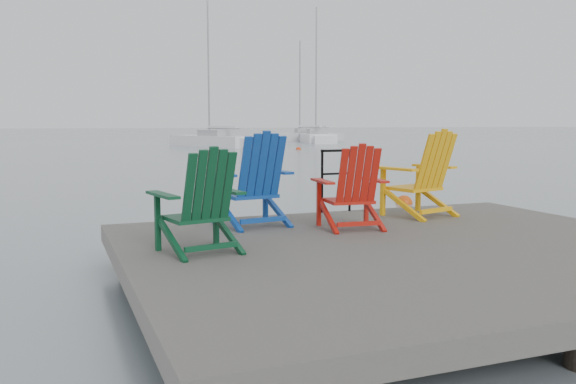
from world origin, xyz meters
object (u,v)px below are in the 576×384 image
object	(u,v)px
sailboat_mid	(316,138)
sailboat_far	(304,137)
buoy_a	(404,204)
chair_green	(201,201)
buoy_d	(298,149)
handrail	(336,174)
sailboat_near	(213,142)
chair_yellow	(422,174)
chair_blue	(254,180)
buoy_c	(206,155)
chair_red	(352,187)

from	to	relation	value
sailboat_mid	sailboat_far	bearing A→B (deg)	98.77
buoy_a	sailboat_far	bearing A→B (deg)	69.96
chair_green	buoy_a	bearing A→B (deg)	32.98
sailboat_mid	buoy_d	xyz separation A→B (m)	(-7.18, -13.18, -0.35)
handrail	buoy_d	xyz separation A→B (m)	(11.61, 29.72, -1.04)
sailboat_near	handrail	bearing A→B (deg)	-121.41
chair_yellow	sailboat_near	bearing A→B (deg)	64.40
sailboat_near	sailboat_far	xyz separation A→B (m)	(11.68, 10.15, 0.00)
chair_blue	buoy_d	xyz separation A→B (m)	(13.10, 30.46, -1.08)
buoy_a	buoy_c	xyz separation A→B (m)	(0.81, 21.52, 0.00)
chair_yellow	buoy_d	bearing A→B (deg)	55.21
handrail	sailboat_far	distance (m)	51.17
buoy_a	buoy_c	distance (m)	21.54
handrail	buoy_c	bearing A→B (deg)	80.43
chair_yellow	chair_red	bearing A→B (deg)	-173.43
chair_green	chair_yellow	size ratio (longest dim) A/B	0.88
chair_yellow	sailboat_mid	xyz separation A→B (m)	(17.89, 43.72, -0.73)
buoy_d	chair_red	bearing A→B (deg)	-111.20
chair_red	sailboat_far	xyz separation A→B (m)	(19.83, 48.72, -0.65)
chair_green	sailboat_mid	xyz separation A→B (m)	(21.25, 44.95, -0.66)
chair_green	chair_blue	bearing A→B (deg)	42.42
sailboat_near	buoy_d	xyz separation A→B (m)	(3.91, -7.48, -0.35)
chair_green	sailboat_far	xyz separation A→B (m)	(21.84, 49.40, -0.66)
chair_yellow	buoy_c	world-z (taller)	chair_yellow
handrail	chair_yellow	distance (m)	1.22
buoy_d	buoy_c	bearing A→B (deg)	-148.25
sailboat_near	sailboat_far	size ratio (longest dim) A/B	1.24
chair_blue	buoy_c	size ratio (longest dim) A/B	3.20
chair_green	sailboat_near	bearing A→B (deg)	64.51
sailboat_mid	buoy_c	distance (m)	22.95
sailboat_far	buoy_a	size ratio (longest dim) A/B	26.57
chair_blue	buoy_d	distance (m)	33.17
chair_blue	buoy_c	bearing A→B (deg)	69.18
sailboat_mid	buoy_d	distance (m)	15.02
sailboat_near	sailboat_mid	bearing A→B (deg)	7.48
chair_yellow	buoy_d	world-z (taller)	chair_yellow
chair_red	buoy_d	distance (m)	33.35
buoy_d	sailboat_near	bearing A→B (deg)	117.59
buoy_a	handrail	bearing A→B (deg)	-133.37
chair_green	sailboat_mid	world-z (taller)	sailboat_mid
chair_green	buoy_c	world-z (taller)	chair_green
chair_blue	buoy_a	bearing A→B (deg)	33.28
chair_blue	chair_red	distance (m)	1.22
handrail	chair_yellow	size ratio (longest dim) A/B	0.78
chair_blue	chair_green	bearing A→B (deg)	-134.96
sailboat_near	buoy_a	bearing A→B (deg)	-116.96
chair_yellow	sailboat_mid	distance (m)	47.25
chair_yellow	sailboat_mid	size ratio (longest dim) A/B	0.09
chair_blue	chair_red	xyz separation A→B (m)	(1.04, -0.62, -0.07)
chair_red	handrail	bearing A→B (deg)	78.64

